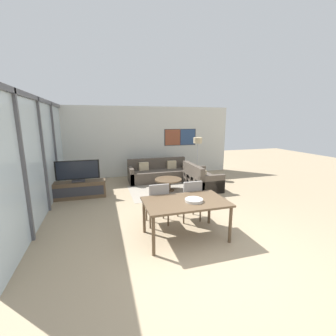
# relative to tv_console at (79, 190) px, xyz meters

# --- Properties ---
(ground_plane) EXTENTS (24.00, 24.00, 0.00)m
(ground_plane) POSITION_rel_tv_console_xyz_m (2.45, -3.84, -0.25)
(ground_plane) COLOR #9E896B
(wall_back) EXTENTS (7.29, 0.09, 2.80)m
(wall_back) POSITION_rel_tv_console_xyz_m (2.49, 2.24, 1.16)
(wall_back) COLOR silver
(wall_back) RESTS_ON ground_plane
(window_wall_left) EXTENTS (0.07, 6.08, 2.80)m
(window_wall_left) POSITION_rel_tv_console_xyz_m (-0.69, -0.80, 1.29)
(window_wall_left) COLOR silver
(window_wall_left) RESTS_ON ground_plane
(area_rug) EXTENTS (2.49, 1.78, 0.01)m
(area_rug) POSITION_rel_tv_console_xyz_m (2.73, -0.08, -0.24)
(area_rug) COLOR gray
(area_rug) RESTS_ON ground_plane
(tv_console) EXTENTS (1.51, 0.43, 0.50)m
(tv_console) POSITION_rel_tv_console_xyz_m (0.00, 0.00, 0.00)
(tv_console) COLOR brown
(tv_console) RESTS_ON ground_plane
(television) EXTENTS (1.22, 0.20, 0.63)m
(television) POSITION_rel_tv_console_xyz_m (-0.00, 0.00, 0.56)
(television) COLOR #2D2D33
(television) RESTS_ON tv_console
(sofa_main) EXTENTS (2.26, 0.85, 0.82)m
(sofa_main) POSITION_rel_tv_console_xyz_m (2.73, 1.21, 0.03)
(sofa_main) COLOR #51473D
(sofa_main) RESTS_ON ground_plane
(sofa_side) EXTENTS (0.85, 1.52, 0.82)m
(sofa_side) POSITION_rel_tv_console_xyz_m (3.85, -0.12, 0.03)
(sofa_side) COLOR #51473D
(sofa_side) RESTS_ON ground_plane
(coffee_table) EXTENTS (0.88, 0.88, 0.39)m
(coffee_table) POSITION_rel_tv_console_xyz_m (2.73, -0.08, 0.04)
(coffee_table) COLOR brown
(coffee_table) RESTS_ON ground_plane
(dining_table) EXTENTS (1.58, 0.97, 0.75)m
(dining_table) POSITION_rel_tv_console_xyz_m (2.18, -3.06, 0.43)
(dining_table) COLOR brown
(dining_table) RESTS_ON ground_plane
(dining_chair_left) EXTENTS (0.46, 0.46, 0.96)m
(dining_chair_left) POSITION_rel_tv_console_xyz_m (1.80, -2.39, 0.29)
(dining_chair_left) COLOR gray
(dining_chair_left) RESTS_ON ground_plane
(dining_chair_centre) EXTENTS (0.46, 0.46, 0.96)m
(dining_chair_centre) POSITION_rel_tv_console_xyz_m (2.56, -2.38, 0.29)
(dining_chair_centre) COLOR gray
(dining_chair_centre) RESTS_ON ground_plane
(fruit_bowl) EXTENTS (0.34, 0.34, 0.05)m
(fruit_bowl) POSITION_rel_tv_console_xyz_m (2.32, -3.13, 0.54)
(fruit_bowl) COLOR #B7B2A8
(fruit_bowl) RESTS_ON dining_table
(floor_lamp) EXTENTS (0.34, 0.34, 1.61)m
(floor_lamp) POSITION_rel_tv_console_xyz_m (4.30, 1.17, 1.11)
(floor_lamp) COLOR #2D2D33
(floor_lamp) RESTS_ON ground_plane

